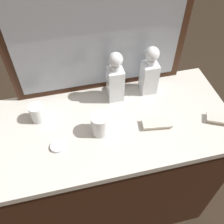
{
  "coord_description": "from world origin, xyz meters",
  "views": [
    {
      "loc": [
        -0.19,
        -0.78,
        1.94
      ],
      "look_at": [
        0.0,
        0.0,
        1.03
      ],
      "focal_mm": 41.1,
      "sensor_mm": 36.0,
      "label": 1
    }
  ],
  "objects_px": {
    "crystal_tumbler_rear": "(100,125)",
    "silver_brush_far_left": "(223,120)",
    "crystal_decanter_rear": "(149,74)",
    "crystal_decanter_far_left": "(115,81)",
    "silver_brush_left": "(157,124)",
    "porcelain_dish": "(57,147)",
    "crystal_tumbler_left": "(38,113)"
  },
  "relations": [
    {
      "from": "silver_brush_left",
      "to": "crystal_tumbler_rear",
      "type": "bearing_deg",
      "value": 174.11
    },
    {
      "from": "silver_brush_left",
      "to": "porcelain_dish",
      "type": "xyz_separation_m",
      "value": [
        -0.49,
        -0.02,
        -0.01
      ]
    },
    {
      "from": "crystal_decanter_far_left",
      "to": "porcelain_dish",
      "type": "bearing_deg",
      "value": -143.01
    },
    {
      "from": "crystal_tumbler_rear",
      "to": "silver_brush_far_left",
      "type": "xyz_separation_m",
      "value": [
        0.61,
        -0.08,
        -0.04
      ]
    },
    {
      "from": "porcelain_dish",
      "to": "silver_brush_far_left",
      "type": "bearing_deg",
      "value": -2.55
    },
    {
      "from": "crystal_decanter_far_left",
      "to": "crystal_tumbler_rear",
      "type": "bearing_deg",
      "value": -120.93
    },
    {
      "from": "crystal_tumbler_left",
      "to": "crystal_tumbler_rear",
      "type": "relative_size",
      "value": 0.85
    },
    {
      "from": "crystal_tumbler_rear",
      "to": "crystal_decanter_rear",
      "type": "bearing_deg",
      "value": 35.32
    },
    {
      "from": "silver_brush_far_left",
      "to": "porcelain_dish",
      "type": "distance_m",
      "value": 0.82
    },
    {
      "from": "crystal_tumbler_left",
      "to": "crystal_decanter_far_left",
      "type": "bearing_deg",
      "value": 8.33
    },
    {
      "from": "crystal_decanter_far_left",
      "to": "crystal_tumbler_left",
      "type": "bearing_deg",
      "value": -171.67
    },
    {
      "from": "crystal_decanter_far_left",
      "to": "crystal_decanter_rear",
      "type": "distance_m",
      "value": 0.19
    },
    {
      "from": "crystal_decanter_rear",
      "to": "silver_brush_left",
      "type": "distance_m",
      "value": 0.27
    },
    {
      "from": "crystal_decanter_rear",
      "to": "crystal_tumbler_rear",
      "type": "xyz_separation_m",
      "value": [
        -0.31,
        -0.22,
        -0.06
      ]
    },
    {
      "from": "crystal_tumbler_rear",
      "to": "silver_brush_far_left",
      "type": "height_order",
      "value": "crystal_tumbler_rear"
    },
    {
      "from": "silver_brush_far_left",
      "to": "silver_brush_left",
      "type": "height_order",
      "value": "same"
    },
    {
      "from": "silver_brush_left",
      "to": "porcelain_dish",
      "type": "relative_size",
      "value": 2.37
    },
    {
      "from": "crystal_decanter_far_left",
      "to": "crystal_tumbler_left",
      "type": "distance_m",
      "value": 0.42
    },
    {
      "from": "crystal_tumbler_rear",
      "to": "porcelain_dish",
      "type": "relative_size",
      "value": 1.68
    },
    {
      "from": "crystal_decanter_rear",
      "to": "silver_brush_far_left",
      "type": "bearing_deg",
      "value": -45.71
    },
    {
      "from": "crystal_decanter_far_left",
      "to": "silver_brush_far_left",
      "type": "distance_m",
      "value": 0.57
    },
    {
      "from": "crystal_decanter_far_left",
      "to": "crystal_tumbler_rear",
      "type": "distance_m",
      "value": 0.25
    },
    {
      "from": "silver_brush_far_left",
      "to": "porcelain_dish",
      "type": "relative_size",
      "value": 2.72
    },
    {
      "from": "crystal_decanter_far_left",
      "to": "silver_brush_far_left",
      "type": "height_order",
      "value": "crystal_decanter_far_left"
    },
    {
      "from": "crystal_decanter_rear",
      "to": "crystal_tumbler_rear",
      "type": "bearing_deg",
      "value": -144.68
    },
    {
      "from": "crystal_tumbler_left",
      "to": "silver_brush_left",
      "type": "bearing_deg",
      "value": -17.48
    },
    {
      "from": "crystal_decanter_far_left",
      "to": "silver_brush_far_left",
      "type": "xyz_separation_m",
      "value": [
        0.48,
        -0.29,
        -0.1
      ]
    },
    {
      "from": "crystal_tumbler_rear",
      "to": "crystal_decanter_far_left",
      "type": "bearing_deg",
      "value": 59.07
    },
    {
      "from": "crystal_tumbler_rear",
      "to": "silver_brush_left",
      "type": "height_order",
      "value": "crystal_tumbler_rear"
    },
    {
      "from": "crystal_tumbler_rear",
      "to": "silver_brush_left",
      "type": "xyz_separation_m",
      "value": [
        0.28,
        -0.03,
        -0.04
      ]
    },
    {
      "from": "silver_brush_far_left",
      "to": "silver_brush_left",
      "type": "distance_m",
      "value": 0.33
    },
    {
      "from": "silver_brush_far_left",
      "to": "crystal_decanter_rear",
      "type": "bearing_deg",
      "value": 134.29
    }
  ]
}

